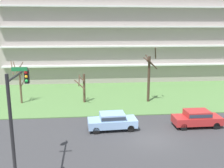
{
  "coord_description": "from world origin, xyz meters",
  "views": [
    {
      "loc": [
        -5.19,
        -19.43,
        9.18
      ],
      "look_at": [
        -2.84,
        6.0,
        3.47
      ],
      "focal_mm": 41.31,
      "sensor_mm": 36.0,
      "label": 1
    }
  ],
  "objects_px": {
    "tree_far_left": "(20,82)",
    "sedan_blue_near_left": "(112,120)",
    "tree_left": "(83,87)",
    "sedan_red_center_left": "(197,118)",
    "tree_center": "(149,76)",
    "traffic_signal_mast": "(18,109)"
  },
  "relations": [
    {
      "from": "tree_left",
      "to": "traffic_signal_mast",
      "type": "relative_size",
      "value": 0.52
    },
    {
      "from": "sedan_red_center_left",
      "to": "traffic_signal_mast",
      "type": "height_order",
      "value": "traffic_signal_mast"
    },
    {
      "from": "sedan_blue_near_left",
      "to": "sedan_red_center_left",
      "type": "xyz_separation_m",
      "value": [
        7.94,
        0.0,
        0.0
      ]
    },
    {
      "from": "tree_left",
      "to": "tree_center",
      "type": "height_order",
      "value": "tree_center"
    },
    {
      "from": "traffic_signal_mast",
      "to": "tree_far_left",
      "type": "bearing_deg",
      "value": 104.1
    },
    {
      "from": "tree_left",
      "to": "sedan_blue_near_left",
      "type": "distance_m",
      "value": 9.15
    },
    {
      "from": "tree_center",
      "to": "sedan_red_center_left",
      "type": "distance_m",
      "value": 9.07
    },
    {
      "from": "tree_far_left",
      "to": "sedan_blue_near_left",
      "type": "height_order",
      "value": "tree_far_left"
    },
    {
      "from": "sedan_blue_near_left",
      "to": "sedan_red_center_left",
      "type": "bearing_deg",
      "value": 176.63
    },
    {
      "from": "sedan_blue_near_left",
      "to": "sedan_red_center_left",
      "type": "height_order",
      "value": "same"
    },
    {
      "from": "tree_far_left",
      "to": "tree_left",
      "type": "xyz_separation_m",
      "value": [
        7.56,
        -0.41,
        -0.77
      ]
    },
    {
      "from": "tree_center",
      "to": "sedan_blue_near_left",
      "type": "distance_m",
      "value": 10.17
    },
    {
      "from": "tree_left",
      "to": "tree_center",
      "type": "xyz_separation_m",
      "value": [
        8.02,
        -0.35,
        1.36
      ]
    },
    {
      "from": "tree_far_left",
      "to": "traffic_signal_mast",
      "type": "relative_size",
      "value": 0.76
    },
    {
      "from": "sedan_blue_near_left",
      "to": "traffic_signal_mast",
      "type": "relative_size",
      "value": 0.65
    },
    {
      "from": "tree_center",
      "to": "traffic_signal_mast",
      "type": "height_order",
      "value": "traffic_signal_mast"
    },
    {
      "from": "tree_left",
      "to": "sedan_red_center_left",
      "type": "height_order",
      "value": "tree_left"
    },
    {
      "from": "traffic_signal_mast",
      "to": "tree_center",
      "type": "bearing_deg",
      "value": 54.71
    },
    {
      "from": "tree_far_left",
      "to": "tree_left",
      "type": "height_order",
      "value": "tree_far_left"
    },
    {
      "from": "tree_center",
      "to": "sedan_red_center_left",
      "type": "bearing_deg",
      "value": -72.41
    },
    {
      "from": "tree_far_left",
      "to": "tree_center",
      "type": "height_order",
      "value": "tree_center"
    },
    {
      "from": "tree_far_left",
      "to": "tree_center",
      "type": "relative_size",
      "value": 0.77
    }
  ]
}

